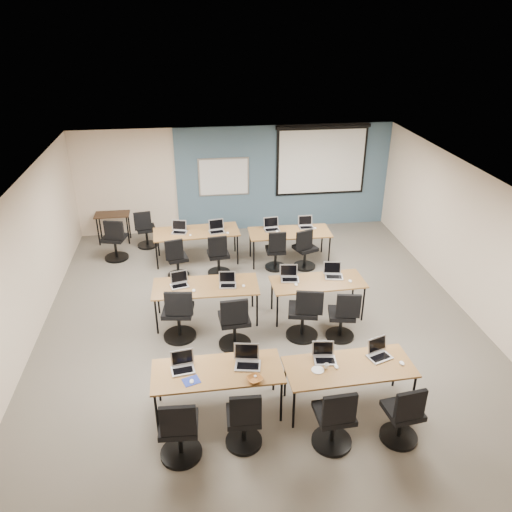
{
  "coord_description": "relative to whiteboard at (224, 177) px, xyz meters",
  "views": [
    {
      "loc": [
        -1.1,
        -7.7,
        5.28
      ],
      "look_at": [
        -0.02,
        0.4,
        1.2
      ],
      "focal_mm": 35.0,
      "sensor_mm": 36.0,
      "label": 1
    }
  ],
  "objects": [
    {
      "name": "floor",
      "position": [
        0.3,
        -4.43,
        -1.45
      ],
      "size": [
        8.0,
        9.0,
        0.02
      ],
      "primitive_type": "cube",
      "color": "#6B6354",
      "rests_on": "ground"
    },
    {
      "name": "ceiling",
      "position": [
        0.3,
        -4.43,
        1.25
      ],
      "size": [
        8.0,
        9.0,
        0.02
      ],
      "primitive_type": "cube",
      "color": "white",
      "rests_on": "ground"
    },
    {
      "name": "wall_back",
      "position": [
        0.3,
        0.07,
        -0.1
      ],
      "size": [
        8.0,
        0.04,
        2.7
      ],
      "primitive_type": "cube",
      "color": "beige",
      "rests_on": "ground"
    },
    {
      "name": "wall_front",
      "position": [
        0.3,
        -8.93,
        -0.1
      ],
      "size": [
        8.0,
        0.04,
        2.7
      ],
      "primitive_type": "cube",
      "color": "beige",
      "rests_on": "ground"
    },
    {
      "name": "wall_left",
      "position": [
        -3.7,
        -4.43,
        -0.1
      ],
      "size": [
        0.04,
        9.0,
        2.7
      ],
      "primitive_type": "cube",
      "color": "beige",
      "rests_on": "ground"
    },
    {
      "name": "wall_right",
      "position": [
        4.3,
        -4.43,
        -0.1
      ],
      "size": [
        0.04,
        9.0,
        2.7
      ],
      "primitive_type": "cube",
      "color": "beige",
      "rests_on": "ground"
    },
    {
      "name": "blue_accent_panel",
      "position": [
        1.55,
        0.04,
        -0.1
      ],
      "size": [
        5.5,
        0.04,
        2.7
      ],
      "primitive_type": "cube",
      "color": "#3D5977",
      "rests_on": "wall_back"
    },
    {
      "name": "whiteboard",
      "position": [
        0.0,
        0.0,
        0.0
      ],
      "size": [
        1.28,
        0.03,
        0.98
      ],
      "color": "#AEAEAE",
      "rests_on": "wall_back"
    },
    {
      "name": "projector_screen",
      "position": [
        2.5,
        -0.02,
        0.44
      ],
      "size": [
        2.4,
        0.1,
        1.82
      ],
      "color": "black",
      "rests_on": "wall_back"
    },
    {
      "name": "training_table_front_left",
      "position": [
        -0.6,
        -6.59,
        -0.76
      ],
      "size": [
        1.84,
        0.77,
        0.73
      ],
      "rotation": [
        0.0,
        0.0,
        0.01
      ],
      "color": "#A2683F",
      "rests_on": "floor"
    },
    {
      "name": "training_table_front_right",
      "position": [
        1.26,
        -6.74,
        -0.76
      ],
      "size": [
        1.83,
        0.76,
        0.73
      ],
      "rotation": [
        0.0,
        0.0,
        0.04
      ],
      "color": "olive",
      "rests_on": "floor"
    },
    {
      "name": "training_table_mid_left",
      "position": [
        -0.67,
        -4.18,
        -0.76
      ],
      "size": [
        1.93,
        0.8,
        0.73
      ],
      "rotation": [
        0.0,
        0.0,
        -0.02
      ],
      "color": "#A6722E",
      "rests_on": "floor"
    },
    {
      "name": "training_table_mid_right",
      "position": [
        1.41,
        -4.29,
        -0.77
      ],
      "size": [
        1.74,
        0.72,
        0.73
      ],
      "rotation": [
        0.0,
        0.0,
        0.04
      ],
      "color": "brown",
      "rests_on": "floor"
    },
    {
      "name": "training_table_back_left",
      "position": [
        -0.77,
        -1.67,
        -0.76
      ],
      "size": [
        1.93,
        0.8,
        0.73
      ],
      "rotation": [
        0.0,
        0.0,
        0.06
      ],
      "color": "brown",
      "rests_on": "floor"
    },
    {
      "name": "training_table_back_right",
      "position": [
        1.32,
        -1.98,
        -0.76
      ],
      "size": [
        1.84,
        0.77,
        0.73
      ],
      "rotation": [
        0.0,
        0.0,
        -0.01
      ],
      "color": "#996639",
      "rests_on": "floor"
    },
    {
      "name": "laptop_0",
      "position": [
        -1.08,
        -6.48,
        -0.66
      ],
      "size": [
        0.32,
        0.27,
        0.24
      ],
      "rotation": [
        0.0,
        0.0,
        0.15
      ],
      "color": "#B0B1BC",
      "rests_on": "training_table_front_left"
    },
    {
      "name": "mouse_0",
      "position": [
        -0.97,
        -6.78,
        -0.71
      ],
      "size": [
        0.07,
        0.1,
        0.03
      ],
      "primitive_type": "ellipsoid",
      "rotation": [
        0.0,
        0.0,
        -0.16
      ],
      "color": "white",
      "rests_on": "training_table_front_left"
    },
    {
      "name": "task_chair_0",
      "position": [
        -1.15,
        -7.38,
        -1.02
      ],
      "size": [
        0.55,
        0.55,
        1.03
      ],
      "rotation": [
        0.0,
        0.0,
        -0.05
      ],
      "color": "black",
      "rests_on": "floor"
    },
    {
      "name": "laptop_1",
      "position": [
        -0.17,
        -6.5,
        -0.65
      ],
      "size": [
        0.36,
        0.31,
        0.27
      ],
      "rotation": [
        0.0,
        0.0,
        -0.18
      ],
      "color": "silver",
      "rests_on": "training_table_front_left"
    },
    {
      "name": "mouse_1",
      "position": [
        -0.09,
        -6.77,
        -0.71
      ],
      "size": [
        0.07,
        0.1,
        0.04
      ],
      "primitive_type": "ellipsoid",
      "rotation": [
        0.0,
        0.0,
        0.02
      ],
      "color": "white",
      "rests_on": "training_table_front_left"
    },
    {
      "name": "task_chair_1",
      "position": [
        -0.31,
        -7.29,
        -1.05
      ],
      "size": [
        0.5,
        0.5,
        0.98
      ],
      "rotation": [
        0.0,
        0.0,
        -0.04
      ],
      "color": "black",
      "rests_on": "floor"
    },
    {
      "name": "laptop_2",
      "position": [
        0.94,
        -6.53,
        -0.66
      ],
      "size": [
        0.32,
        0.27,
        0.24
      ],
      "rotation": [
        0.0,
        0.0,
        -0.12
      ],
      "color": "silver",
      "rests_on": "training_table_front_right"
    },
    {
      "name": "mouse_2",
      "position": [
        1.07,
        -6.74,
        -0.71
      ],
      "size": [
        0.07,
        0.1,
        0.03
      ],
      "primitive_type": "ellipsoid",
      "rotation": [
        0.0,
        0.0,
        -0.07
      ],
      "color": "white",
      "rests_on": "training_table_front_right"
    },
    {
      "name": "task_chair_2",
      "position": [
        0.86,
        -7.45,
        -1.03
      ],
      "size": [
        0.55,
        0.55,
        1.02
      ],
      "rotation": [
        0.0,
        0.0,
        0.05
      ],
      "color": "black",
      "rests_on": "floor"
    },
    {
      "name": "laptop_3",
      "position": [
        1.75,
        -6.56,
        -0.66
      ],
      "size": [
        0.33,
        0.28,
        0.25
      ],
      "rotation": [
        0.0,
        0.0,
        0.34
      ],
      "color": "#B4B5BB",
      "rests_on": "training_table_front_right"
    },
    {
      "name": "mouse_3",
      "position": [
        2.01,
        -6.79,
        -0.71
      ],
      "size": [
        0.07,
        0.11,
        0.04
      ],
      "primitive_type": "ellipsoid",
      "rotation": [
        0.0,
        0.0,
        0.07
      ],
      "color": "white",
      "rests_on": "training_table_front_right"
    },
    {
      "name": "task_chair_3",
      "position": [
        1.79,
        -7.49,
        -1.04
      ],
      "size": [
        0.51,
        0.51,
        0.99
      ],
      "rotation": [
        0.0,
        0.0,
        0.12
      ],
      "color": "black",
      "rests_on": "floor"
    },
    {
      "name": "laptop_4",
      "position": [
        -1.14,
        -4.1,
        -0.66
      ],
      "size": [
        0.32,
        0.27,
        0.24
      ],
      "rotation": [
        0.0,
        0.0,
        0.24
      ],
      "color": "silver",
      "rests_on": "training_table_mid_left"
    },
    {
      "name": "mouse_4",
      "position": [
        -0.89,
        -4.35,
        -0.71
      ],
      "size": [
        0.07,
        0.1,
        0.04
      ],
      "primitive_type": "ellipsoid",
      "rotation": [
        0.0,
        0.0,
        -0.07
      ],
      "color": "white",
      "rests_on": "training_table_mid_left"
    },
    {
      "name": "task_chair_4",
      "position": [
        -1.17,
        -4.73,
        -1.01
      ],
      "size": [
        0.58,
        0.58,
        1.05
      ],
      "rotation": [
        0.0,
        0.0,
        -0.14
      ],
      "color": "black",
      "rests_on": "floor"
    },
    {
      "name": "laptop_5",
      "position": [
        -0.27,
        -4.21,
        -0.66
      ],
      "size": [
        0.3,
        0.26,
        0.23
      ],
      "rotation": [
        0.0,
        0.0,
        -0.1
      ],
      "color": "silver",
      "rests_on": "training_table_mid_left"
    },
    {
      "name": "mouse_5",
      "position": [
        0.02,
        -4.3,
        -0.71
      ],
      "size": [
        0.07,
        0.1,
        0.03
      ],
      "primitive_type": "ellipsoid",
      "rotation": [
        0.0,
        0.0,
        -0.11
      ],
      "color": "white",
      "rests_on": "training_table_mid_left"
    },
    {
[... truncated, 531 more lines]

